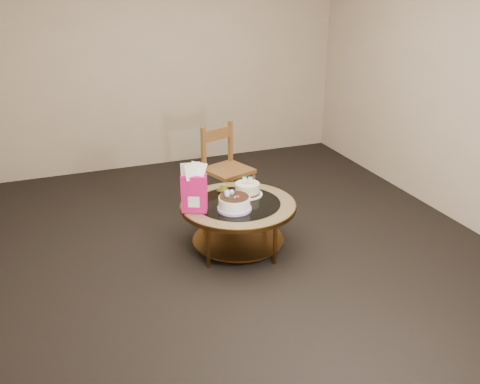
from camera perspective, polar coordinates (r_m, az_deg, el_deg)
name	(u,v)px	position (r m, az deg, el deg)	size (l,w,h in m)	color
ground	(238,249)	(4.87, -0.18, -6.08)	(5.00, 5.00, 0.00)	black
room_walls	(238,78)	(4.33, -0.21, 12.05)	(4.52, 5.02, 2.61)	#BCA78E
coffee_table	(238,211)	(4.69, -0.19, -2.04)	(1.02, 1.02, 0.46)	brown
decorated_cake	(234,204)	(4.51, -0.63, -1.26)	(0.29, 0.29, 0.17)	#C5A1E4
cream_cake	(247,189)	(4.80, 0.79, 0.30)	(0.27, 0.27, 0.17)	white
gift_bag	(194,188)	(4.44, -4.91, 0.42)	(0.24, 0.21, 0.42)	#D2135B
pillar_candle	(223,189)	(4.88, -1.77, 0.32)	(0.11, 0.11, 0.08)	#D7AF58
dining_chair	(226,168)	(5.47, -1.51, 2.54)	(0.52, 0.52, 0.89)	brown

